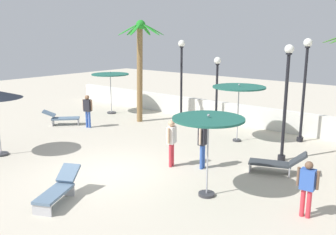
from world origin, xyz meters
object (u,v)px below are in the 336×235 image
at_px(lamp_post_1, 181,72).
at_px(lounge_chair_1, 277,163).
at_px(patio_umbrella_2, 239,89).
at_px(patio_umbrella_4, 110,77).
at_px(lamp_post_2, 305,80).
at_px(guest_2, 307,184).
at_px(patio_umbrella_1, 208,125).
at_px(lamp_post_0, 217,82).
at_px(lounge_chair_0, 61,118).
at_px(lounge_chair_2, 58,188).
at_px(guest_1, 171,139).
at_px(guest_0, 88,108).
at_px(guest_3, 203,140).
at_px(palm_tree_0, 140,60).
at_px(lamp_post_3, 286,96).

distance_m(lamp_post_1, lounge_chair_1, 8.79).
height_order(patio_umbrella_2, patio_umbrella_4, patio_umbrella_2).
bearing_deg(lamp_post_2, lounge_chair_1, -79.51).
height_order(lounge_chair_1, guest_2, guest_2).
xyz_separation_m(patio_umbrella_1, lamp_post_0, (-4.70, 7.93, 0.04)).
height_order(patio_umbrella_2, lounge_chair_1, patio_umbrella_2).
distance_m(lounge_chair_0, guest_2, 13.54).
bearing_deg(lounge_chair_2, patio_umbrella_4, 130.97).
xyz_separation_m(lamp_post_0, guest_1, (2.33, -6.67, -1.16)).
xyz_separation_m(lounge_chair_1, guest_1, (-3.25, -1.73, 0.65)).
xyz_separation_m(lamp_post_1, guest_0, (-2.70, -4.27, -1.65)).
xyz_separation_m(lounge_chair_2, guest_3, (1.66, 4.81, 0.67)).
bearing_deg(patio_umbrella_1, lounge_chair_2, -135.17).
bearing_deg(guest_3, lamp_post_1, 133.42).
height_order(patio_umbrella_4, guest_3, patio_umbrella_4).
relative_size(palm_tree_0, lamp_post_0, 1.53).
distance_m(lamp_post_0, lamp_post_3, 6.24).
relative_size(lamp_post_2, lamp_post_3, 1.04).
xyz_separation_m(lamp_post_2, lounge_chair_1, (0.81, -4.35, -2.36)).
xyz_separation_m(lounge_chair_0, guest_3, (9.32, -0.56, 0.66)).
height_order(lamp_post_0, guest_3, lamp_post_0).
relative_size(lamp_post_0, lounge_chair_2, 1.84).
xyz_separation_m(lounge_chair_1, guest_0, (-10.07, -0.06, 0.63)).
distance_m(patio_umbrella_2, guest_1, 4.54).
distance_m(palm_tree_0, guest_1, 7.49).
relative_size(patio_umbrella_4, guest_0, 1.50).
bearing_deg(guest_3, lamp_post_0, 118.38).
relative_size(lamp_post_1, guest_0, 2.60).
xyz_separation_m(patio_umbrella_1, guest_2, (2.71, 0.55, -1.24)).
xyz_separation_m(patio_umbrella_2, guest_0, (-7.07, -2.68, -1.32)).
height_order(lamp_post_0, lounge_chair_0, lamp_post_0).
height_order(patio_umbrella_1, guest_2, patio_umbrella_1).
xyz_separation_m(patio_umbrella_1, guest_0, (-9.19, 2.92, -1.14)).
distance_m(patio_umbrella_1, guest_1, 2.90).
height_order(lamp_post_3, lounge_chair_2, lamp_post_3).
distance_m(patio_umbrella_4, palm_tree_0, 3.13).
height_order(lounge_chair_0, lounge_chair_2, lounge_chair_2).
bearing_deg(lamp_post_2, guest_1, -111.88).
height_order(lamp_post_3, guest_2, lamp_post_3).
height_order(patio_umbrella_2, guest_1, patio_umbrella_2).
distance_m(lamp_post_1, guest_0, 5.31).
bearing_deg(lounge_chair_1, patio_umbrella_1, -106.52).
distance_m(lamp_post_0, lounge_chair_0, 8.39).
distance_m(lamp_post_3, guest_0, 9.87).
xyz_separation_m(patio_umbrella_2, patio_umbrella_4, (-8.77, 0.42, -0.17)).
relative_size(lounge_chair_2, guest_1, 1.12).
bearing_deg(patio_umbrella_2, lounge_chair_2, -96.08).
height_order(lamp_post_1, lounge_chair_2, lamp_post_1).
bearing_deg(patio_umbrella_2, lamp_post_0, 137.93).
relative_size(patio_umbrella_1, guest_3, 1.42).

